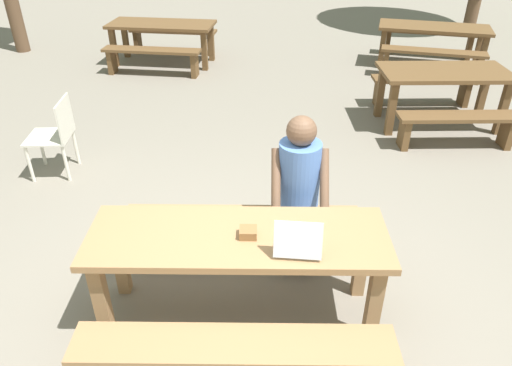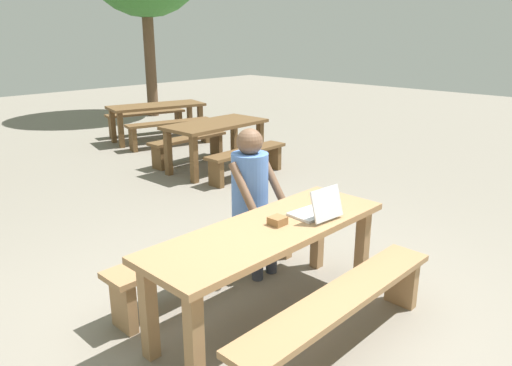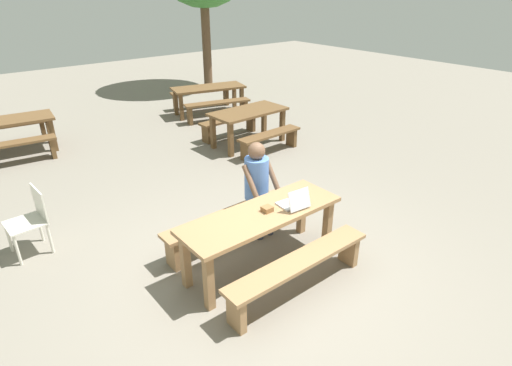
{
  "view_description": "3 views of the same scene",
  "coord_description": "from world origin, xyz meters",
  "views": [
    {
      "loc": [
        0.15,
        -2.53,
        2.69
      ],
      "look_at": [
        0.12,
        0.25,
        0.98
      ],
      "focal_mm": 33.7,
      "sensor_mm": 36.0,
      "label": 1
    },
    {
      "loc": [
        -2.41,
        -2.19,
        2.09
      ],
      "look_at": [
        0.12,
        0.25,
        0.98
      ],
      "focal_mm": 34.08,
      "sensor_mm": 36.0,
      "label": 2
    },
    {
      "loc": [
        -2.69,
        -3.2,
        3.15
      ],
      "look_at": [
        0.12,
        0.25,
        0.98
      ],
      "focal_mm": 29.25,
      "sensor_mm": 36.0,
      "label": 3
    }
  ],
  "objects": [
    {
      "name": "bench_rear_north",
      "position": [
        3.23,
        6.44,
        0.35
      ],
      "size": [
        1.66,
        0.69,
        0.47
      ],
      "rotation": [
        0.0,
        0.0,
        -0.25
      ],
      "color": "brown",
      "rests_on": "ground"
    },
    {
      "name": "person_seated",
      "position": [
        0.44,
        0.61,
        0.77
      ],
      "size": [
        0.43,
        0.42,
        1.31
      ],
      "color": "#333847",
      "rests_on": "ground"
    },
    {
      "name": "picnic_table_mid",
      "position": [
        2.47,
        3.39,
        0.62
      ],
      "size": [
        1.62,
        0.84,
        0.74
      ],
      "rotation": [
        0.0,
        0.0,
        0.03
      ],
      "color": "brown",
      "rests_on": "ground"
    },
    {
      "name": "laptop",
      "position": [
        0.39,
        -0.13,
        0.8
      ],
      "size": [
        0.32,
        0.34,
        0.25
      ],
      "rotation": [
        0.0,
        0.0,
        3.05
      ],
      "color": "silver",
      "rests_on": "picnic_table_front"
    },
    {
      "name": "plastic_chair",
      "position": [
        -2.04,
        2.06,
        0.46
      ],
      "size": [
        0.46,
        0.46,
        0.85
      ],
      "rotation": [
        0.0,
        0.0,
        4.77
      ],
      "color": "silver",
      "rests_on": "ground"
    },
    {
      "name": "bench_distant_south",
      "position": [
        -1.67,
        5.33,
        0.33
      ],
      "size": [
        1.65,
        0.49,
        0.44
      ],
      "rotation": [
        0.0,
        0.0,
        -0.12
      ],
      "color": "brown",
      "rests_on": "ground"
    },
    {
      "name": "picnic_table_distant",
      "position": [
        -1.6,
        5.96,
        0.6
      ],
      "size": [
        1.89,
        0.97,
        0.71
      ],
      "rotation": [
        0.0,
        0.0,
        -0.12
      ],
      "color": "brown",
      "rests_on": "ground"
    },
    {
      "name": "bench_far",
      "position": [
        0.0,
        0.64,
        0.34
      ],
      "size": [
        1.91,
        0.3,
        0.44
      ],
      "color": "#9E754C",
      "rests_on": "ground"
    },
    {
      "name": "picnic_table_front",
      "position": [
        0.0,
        0.0,
        0.62
      ],
      "size": [
        2.01,
        0.67,
        0.73
      ],
      "color": "#9E754C",
      "rests_on": "ground"
    },
    {
      "name": "small_pouch",
      "position": [
        0.07,
        -0.01,
        0.76
      ],
      "size": [
        0.11,
        0.11,
        0.06
      ],
      "color": "olive",
      "rests_on": "picnic_table_front"
    },
    {
      "name": "bench_mid_north",
      "position": [
        2.45,
        4.05,
        0.31
      ],
      "size": [
        1.45,
        0.34,
        0.42
      ],
      "rotation": [
        0.0,
        0.0,
        0.03
      ],
      "color": "brown",
      "rests_on": "ground"
    },
    {
      "name": "bench_distant_north",
      "position": [
        -1.52,
        6.6,
        0.33
      ],
      "size": [
        1.65,
        0.49,
        0.44
      ],
      "rotation": [
        0.0,
        0.0,
        -0.12
      ],
      "color": "brown",
      "rests_on": "ground"
    },
    {
      "name": "bench_rear_south",
      "position": [
        2.91,
        5.18,
        0.35
      ],
      "size": [
        1.66,
        0.69,
        0.47
      ],
      "rotation": [
        0.0,
        0.0,
        -0.25
      ],
      "color": "brown",
      "rests_on": "ground"
    },
    {
      "name": "bench_mid_south",
      "position": [
        2.49,
        2.73,
        0.31
      ],
      "size": [
        1.45,
        0.34,
        0.42
      ],
      "rotation": [
        0.0,
        0.0,
        0.03
      ],
      "color": "brown",
      "rests_on": "ground"
    },
    {
      "name": "picnic_table_rear",
      "position": [
        3.07,
        5.81,
        0.6
      ],
      "size": [
        1.94,
        1.14,
        0.71
      ],
      "rotation": [
        0.0,
        0.0,
        -0.25
      ],
      "color": "brown",
      "rests_on": "ground"
    },
    {
      "name": "ground_plane",
      "position": [
        0.0,
        0.0,
        0.0
      ],
      "size": [
        30.0,
        30.0,
        0.0
      ],
      "primitive_type": "plane",
      "color": "gray"
    },
    {
      "name": "bench_near",
      "position": [
        0.0,
        -0.64,
        0.34
      ],
      "size": [
        1.91,
        0.3,
        0.44
      ],
      "color": "#9E754C",
      "rests_on": "ground"
    }
  ]
}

